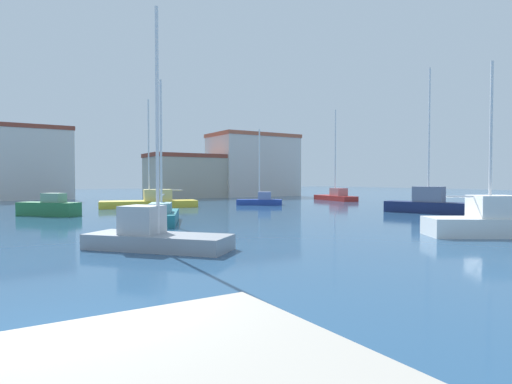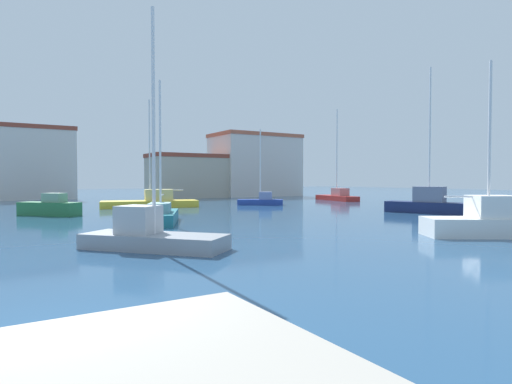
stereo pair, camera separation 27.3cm
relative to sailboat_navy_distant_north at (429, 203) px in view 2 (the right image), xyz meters
The scene contains 12 objects.
water 12.96m from the sailboat_navy_distant_north, 147.18° to the left, with size 160.00×160.00×0.00m, color navy.
sailboat_navy_distant_north is the anchor object (origin of this frame).
sailboat_white_near_pier 12.49m from the sailboat_navy_distant_north, 132.85° to the right, with size 5.40×4.37×7.46m.
sailboat_yellow_far_right 22.35m from the sailboat_navy_distant_north, 131.82° to the left, with size 8.47×4.39×9.27m.
sailboat_grey_distant_east 22.35m from the sailboat_navy_distant_north, 167.63° to the right, with size 4.66×5.00×8.37m.
motorboat_green_mid_harbor 26.28m from the sailboat_navy_distant_north, 152.69° to the left, with size 3.78×4.00×1.51m.
sailboat_blue_far_left 15.26m from the sailboat_navy_distant_north, 109.55° to the left, with size 4.22×3.53×7.12m.
sailboat_red_behind_lamppost 18.13m from the sailboat_navy_distant_north, 68.37° to the left, with size 2.84×6.59×10.33m.
sailboat_teal_center_channel 18.97m from the sailboat_navy_distant_north, 169.53° to the left, with size 3.68×5.50×7.92m.
harbor_office 44.92m from the sailboat_navy_distant_north, 120.82° to the left, with size 9.96×6.14×8.76m.
waterfront_apartments 32.45m from the sailboat_navy_distant_north, 98.18° to the left, with size 11.21×5.60×5.64m.
yacht_club 33.15m from the sailboat_navy_distant_north, 80.81° to the left, with size 11.93×7.46×8.79m.
Camera 2 is at (-0.54, -6.31, 2.46)m, focal length 29.75 mm.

